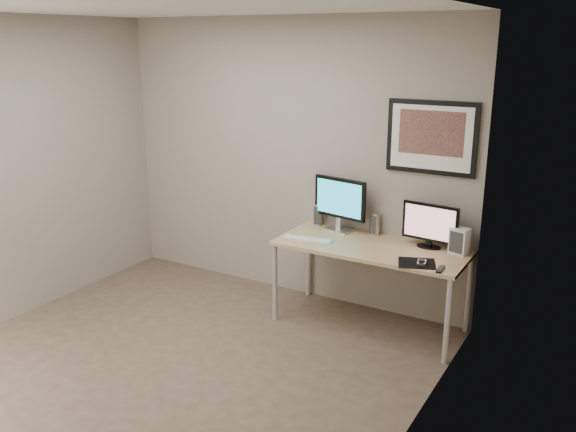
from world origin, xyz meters
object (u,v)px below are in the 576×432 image
Objects in this scene: speaker_left at (318,214)px; speaker_right at (375,224)px; monitor_large at (340,202)px; framed_art at (431,137)px; fan_unit at (459,241)px; monitor_tv at (430,225)px; keyboard at (307,239)px; desk at (371,253)px.

speaker_left reaches higher than speaker_right.
monitor_large is 2.62× the size of speaker_left.
framed_art reaches higher than fan_unit.
monitor_tv reaches higher than keyboard.
monitor_tv is at bearing -0.70° from speaker_right.
monitor_tv is 1.11m from speaker_left.
framed_art is at bearing 124.64° from monitor_tv.
fan_unit is (1.10, -0.07, -0.16)m from monitor_large.
monitor_tv is at bearing 6.69° from monitor_large.
fan_unit is at bearing 1.53° from speaker_right.
monitor_large is at bearing 65.21° from keyboard.
fan_unit is (0.68, 0.17, 0.17)m from desk.
speaker_left is at bearing -171.50° from fan_unit.
desk is at bearing -45.37° from speaker_left.
framed_art is 1.29m from speaker_left.
desk is 3.35× the size of monitor_tv.
speaker_left is 0.93× the size of fan_unit.
monitor_large is at bearing -172.94° from framed_art.
speaker_left is at bearing 176.20° from monitor_large.
speaker_left is (-1.10, 0.11, -0.10)m from monitor_tv.
framed_art is at bearing 17.24° from monitor_large.
fan_unit is at bearing 1.40° from monitor_tv.
framed_art is 1.57× the size of monitor_tv.
monitor_large is 1.21× the size of keyboard.
desk is 0.56m from keyboard.
monitor_tv is 0.54m from speaker_right.
monitor_large reaches higher than desk.
desk is at bearing -136.54° from framed_art.
keyboard is (-0.53, -0.15, 0.07)m from desk.
monitor_tv reaches higher than fan_unit.
monitor_large is at bearing 150.16° from desk.
monitor_tv is at bearing 23.34° from desk.
monitor_large is at bearing -169.54° from fan_unit.
monitor_large reaches higher than keyboard.
framed_art is 0.87m from fan_unit.
monitor_large is 0.85m from monitor_tv.
keyboard is at bearing -155.15° from monitor_tv.
speaker_left reaches higher than desk.
monitor_large is at bearing -35.07° from speaker_left.
fan_unit reaches higher than speaker_left.
framed_art is 1.34m from keyboard.
fan_unit reaches higher than desk.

